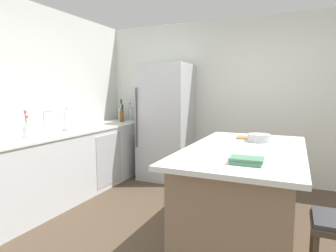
% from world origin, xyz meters
% --- Properties ---
extents(ground_plane, '(7.20, 7.20, 0.00)m').
position_xyz_m(ground_plane, '(0.00, 0.00, 0.00)').
color(ground_plane, '#4C3D2D').
extents(wall_rear, '(6.00, 0.10, 2.60)m').
position_xyz_m(wall_rear, '(0.00, 2.25, 1.30)').
color(wall_rear, silver).
rests_on(wall_rear, ground_plane).
extents(wall_left, '(0.10, 6.00, 2.60)m').
position_xyz_m(wall_left, '(-2.45, 0.00, 1.30)').
color(wall_left, silver).
rests_on(wall_left, ground_plane).
extents(counter_run_left, '(0.69, 3.04, 0.92)m').
position_xyz_m(counter_run_left, '(-2.07, 0.60, 0.46)').
color(counter_run_left, silver).
rests_on(counter_run_left, ground_plane).
extents(kitchen_island, '(1.07, 1.94, 0.92)m').
position_xyz_m(kitchen_island, '(0.34, 0.28, 0.46)').
color(kitchen_island, '#8E755B').
rests_on(kitchen_island, ground_plane).
extents(refrigerator, '(0.79, 0.76, 1.89)m').
position_xyz_m(refrigerator, '(-1.19, 1.84, 0.94)').
color(refrigerator, '#B7BABF').
rests_on(refrigerator, ground_plane).
extents(sink_faucet, '(0.15, 0.05, 0.30)m').
position_xyz_m(sink_faucet, '(-2.12, 0.16, 1.08)').
color(sink_faucet, silver).
rests_on(sink_faucet, counter_run_left).
extents(flower_vase, '(0.09, 0.09, 0.32)m').
position_xyz_m(flower_vase, '(-2.07, -0.15, 1.02)').
color(flower_vase, silver).
rests_on(flower_vase, counter_run_left).
extents(paper_towel_roll, '(0.14, 0.14, 0.31)m').
position_xyz_m(paper_towel_roll, '(-2.08, 0.51, 1.06)').
color(paper_towel_roll, gray).
rests_on(paper_towel_roll, counter_run_left).
extents(soda_bottle, '(0.08, 0.08, 0.31)m').
position_xyz_m(soda_bottle, '(-1.99, 1.99, 1.05)').
color(soda_bottle, silver).
rests_on(soda_bottle, counter_run_left).
extents(wine_bottle, '(0.07, 0.07, 0.39)m').
position_xyz_m(wine_bottle, '(-2.11, 1.90, 1.08)').
color(wine_bottle, '#19381E').
rests_on(wine_bottle, counter_run_left).
extents(gin_bottle, '(0.07, 0.07, 0.33)m').
position_xyz_m(gin_bottle, '(-2.07, 1.81, 1.05)').
color(gin_bottle, '#8CB79E').
rests_on(gin_bottle, counter_run_left).
extents(whiskey_bottle, '(0.07, 0.07, 0.25)m').
position_xyz_m(whiskey_bottle, '(-1.99, 1.71, 1.03)').
color(whiskey_bottle, brown).
rests_on(whiskey_bottle, counter_run_left).
extents(cookbook_stack, '(0.25, 0.18, 0.05)m').
position_xyz_m(cookbook_stack, '(0.44, -0.34, 0.94)').
color(cookbook_stack, '#4C7F60').
rests_on(cookbook_stack, kitchen_island).
extents(mixing_bowl, '(0.24, 0.24, 0.08)m').
position_xyz_m(mixing_bowl, '(0.42, 0.68, 0.96)').
color(mixing_bowl, '#B2B5BA').
rests_on(mixing_bowl, kitchen_island).
extents(cutting_board, '(0.33, 0.21, 0.02)m').
position_xyz_m(cutting_board, '(0.32, 0.85, 0.93)').
color(cutting_board, '#9E7042').
rests_on(cutting_board, kitchen_island).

